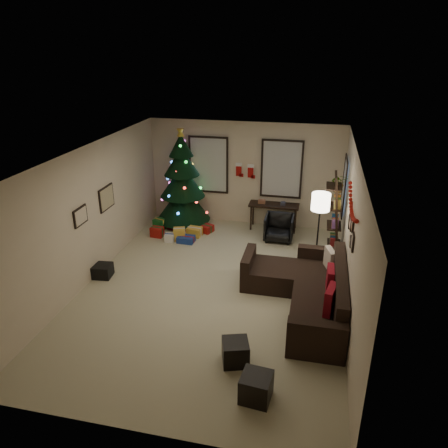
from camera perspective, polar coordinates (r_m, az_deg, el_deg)
The scene contains 29 objects.
floor at distance 8.60m, azimuth -1.54°, elevation -8.55°, with size 7.00×7.00×0.00m, color #B5AC89.
ceiling at distance 7.55m, azimuth -1.75°, elevation 9.21°, with size 7.00×7.00×0.00m, color white.
wall_back at distance 11.21m, azimuth 2.74°, elevation 6.64°, with size 5.00×5.00×0.00m, color beige.
wall_front at distance 5.12m, azimuth -11.58°, elevation -15.50°, with size 5.00×5.00×0.00m, color beige.
wall_left at distance 8.89m, azimuth -17.47°, elevation 1.14°, with size 7.00×7.00×0.00m, color beige.
wall_right at distance 7.80m, azimuth 16.49°, elevation -1.82°, with size 7.00×7.00×0.00m, color beige.
window_back_left at distance 11.32m, azimuth -2.05°, elevation 7.86°, with size 1.05×0.06×1.50m.
window_back_right at distance 11.01m, azimuth 7.65°, elevation 7.24°, with size 1.05×0.06×1.50m.
window_right_wall at distance 10.13m, azimuth 15.74°, elevation 4.89°, with size 0.06×0.90×1.30m.
christmas_tree at distance 11.25m, azimuth -5.53°, elevation 5.22°, with size 1.41×1.41×2.63m.
presents at distance 10.81m, azimuth -5.97°, elevation -1.08°, with size 1.50×1.01×0.30m.
sofa at distance 8.12m, azimuth 10.97°, elevation -8.72°, with size 1.93×2.80×0.88m.
pillow_red_a at distance 7.29m, azimuth 13.91°, elevation -9.73°, with size 0.12×0.45×0.45m, color maroon.
pillow_red_b at distance 7.87m, azimuth 13.88°, elevation -7.12°, with size 0.12×0.44×0.44m, color maroon.
pillow_cream at distance 8.58m, azimuth 13.85°, elevation -4.52°, with size 0.12×0.40×0.40m, color beige.
ottoman_near at distance 6.76m, azimuth 1.53°, elevation -16.62°, with size 0.39×0.39×0.37m, color black.
ottoman_far at distance 6.23m, azimuth 4.28°, elevation -20.78°, with size 0.40×0.40×0.38m, color black.
desk at distance 11.08m, azimuth 6.63°, elevation 2.24°, with size 1.27×0.45×0.68m.
desk_chair at distance 10.56m, azimuth 7.32°, elevation -0.49°, with size 0.63×0.59×0.65m, color black.
bookshelf at distance 9.56m, azimuth 14.55°, elevation 0.52°, with size 0.30×0.58×1.99m.
potted_plant at distance 9.39m, azimuth 15.05°, elevation 5.59°, with size 0.45×0.39×0.50m, color #4C4C4C.
floor_lamp at distance 8.77m, azimuth 12.65°, elevation 2.18°, with size 0.37×0.37×1.75m.
art_map at distance 9.43m, azimuth -15.34°, elevation 3.37°, with size 0.04×0.60×0.50m.
art_abstract at distance 8.57m, azimuth -18.53°, elevation 0.99°, with size 0.04×0.45×0.35m.
gallery at distance 7.64m, azimuth 16.55°, elevation -0.52°, with size 0.03×1.25×0.54m.
garland at distance 7.48m, azimuth 16.67°, elevation 2.37°, with size 0.08×1.90×0.30m, color #A5140C, non-canonical shape.
stocking_left at distance 11.18m, azimuth 2.01°, elevation 7.25°, with size 0.20×0.05×0.36m.
stocking_right at distance 10.99m, azimuth 3.59°, elevation 7.04°, with size 0.20×0.05×0.36m.
storage_bin at distance 9.32m, azimuth -16.29°, elevation -5.95°, with size 0.54×0.36×0.27m, color black.
Camera 1 is at (1.82, -7.11, 4.49)m, focal length 34.45 mm.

